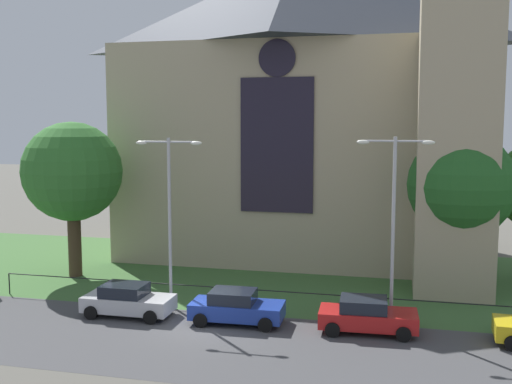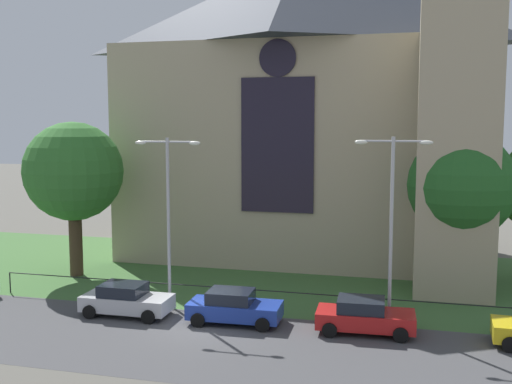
# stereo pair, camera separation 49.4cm
# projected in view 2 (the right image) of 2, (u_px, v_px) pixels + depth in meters

# --- Properties ---
(ground) EXTENTS (160.00, 160.00, 0.00)m
(ground) POSITION_uv_depth(u_px,v_px,m) (257.00, 273.00, 36.96)
(ground) COLOR #56544C
(road_asphalt) EXTENTS (120.00, 8.00, 0.01)m
(road_asphalt) POSITION_uv_depth(u_px,v_px,m) (186.00, 341.00, 25.41)
(road_asphalt) COLOR #424244
(road_asphalt) RESTS_ON ground
(grass_verge) EXTENTS (120.00, 20.00, 0.01)m
(grass_verge) POSITION_uv_depth(u_px,v_px,m) (248.00, 281.00, 35.04)
(grass_verge) COLOR #3D6633
(grass_verge) RESTS_ON ground
(church_building) EXTENTS (23.20, 16.20, 26.00)m
(church_building) POSITION_uv_depth(u_px,v_px,m) (306.00, 104.00, 40.90)
(church_building) COLOR tan
(church_building) RESTS_ON ground
(iron_railing) EXTENTS (25.79, 0.07, 1.13)m
(iron_railing) POSITION_uv_depth(u_px,v_px,m) (242.00, 292.00, 29.35)
(iron_railing) COLOR black
(iron_railing) RESTS_ON ground
(tree_right_near) EXTENTS (5.62, 5.62, 8.59)m
(tree_right_near) POSITION_uv_depth(u_px,v_px,m) (462.00, 186.00, 31.94)
(tree_right_near) COLOR brown
(tree_right_near) RESTS_ON ground
(tree_left_near) EXTENTS (5.80, 5.80, 9.12)m
(tree_left_near) POSITION_uv_depth(u_px,v_px,m) (73.00, 172.00, 35.70)
(tree_left_near) COLOR #423021
(tree_left_near) RESTS_ON ground
(streetlamp_near) EXTENTS (3.37, 0.26, 8.34)m
(streetlamp_near) POSITION_uv_depth(u_px,v_px,m) (168.00, 200.00, 29.66)
(streetlamp_near) COLOR #B2B2B7
(streetlamp_near) RESTS_ON ground
(streetlamp_far) EXTENTS (3.37, 0.26, 8.45)m
(streetlamp_far) POSITION_uv_depth(u_px,v_px,m) (392.00, 207.00, 27.03)
(streetlamp_far) COLOR #B2B2B7
(streetlamp_far) RESTS_ON ground
(parked_car_silver) EXTENTS (4.21, 2.04, 1.51)m
(parked_car_silver) POSITION_uv_depth(u_px,v_px,m) (126.00, 300.00, 28.78)
(parked_car_silver) COLOR #B7B7BC
(parked_car_silver) RESTS_ON ground
(parked_car_blue) EXTENTS (4.26, 2.14, 1.51)m
(parked_car_blue) POSITION_uv_depth(u_px,v_px,m) (234.00, 307.00, 27.65)
(parked_car_blue) COLOR #1E3899
(parked_car_blue) RESTS_ON ground
(parked_car_red) EXTENTS (4.28, 2.18, 1.51)m
(parked_car_red) POSITION_uv_depth(u_px,v_px,m) (364.00, 316.00, 26.37)
(parked_car_red) COLOR #B21919
(parked_car_red) RESTS_ON ground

